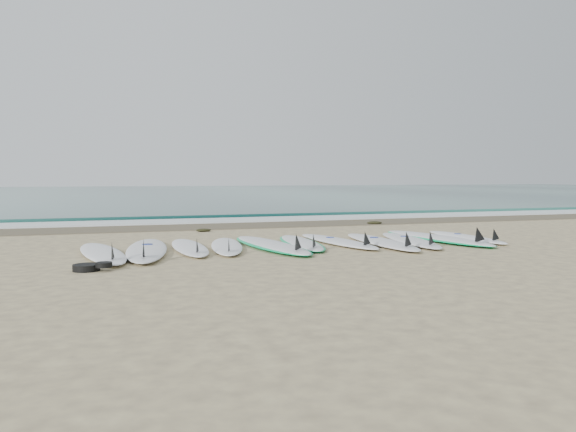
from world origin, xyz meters
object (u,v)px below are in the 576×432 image
object	(u,v)px
surfboard_0	(103,253)
leash_coil	(90,267)
surfboard_10	(467,237)
surfboard_5	(302,243)

from	to	relation	value
surfboard_0	leash_coil	xyz separation A→B (m)	(-0.15, -1.24, -0.01)
surfboard_10	leash_coil	distance (m)	6.57
surfboard_0	leash_coil	world-z (taller)	surfboard_0
surfboard_0	surfboard_5	bearing A→B (deg)	-1.18
surfboard_0	leash_coil	bearing A→B (deg)	-104.53
surfboard_5	leash_coil	xyz separation A→B (m)	(-3.29, -1.60, 0.00)
leash_coil	surfboard_10	bearing A→B (deg)	12.60
surfboard_5	surfboard_0	bearing A→B (deg)	-166.81
surfboard_10	surfboard_0	bearing A→B (deg)	-176.85
surfboard_5	leash_coil	bearing A→B (deg)	-147.43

